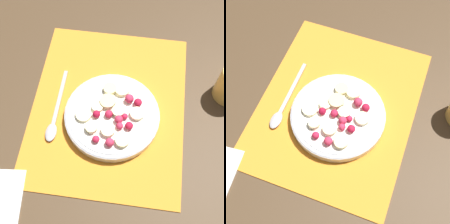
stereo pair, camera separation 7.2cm
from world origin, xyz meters
The scene contains 4 objects.
ground_plane centered at (0.00, 0.00, 0.00)m, with size 3.00×3.00×0.00m, color #4C3823.
placemat centered at (0.00, 0.00, 0.00)m, with size 0.46×0.37×0.01m.
fruit_bowl centered at (0.03, 0.01, 0.02)m, with size 0.22×0.22×0.05m.
spoon centered at (0.05, -0.12, 0.01)m, with size 0.20×0.03×0.01m.
Camera 2 is at (0.34, 0.13, 0.68)m, focal length 50.00 mm.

